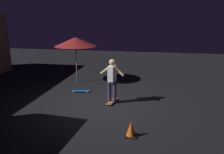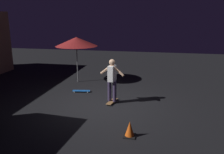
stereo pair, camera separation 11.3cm
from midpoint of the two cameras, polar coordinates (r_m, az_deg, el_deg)
name	(u,v)px [view 2 (the right image)]	position (r m, az deg, el deg)	size (l,w,h in m)	color
ground_plane	(107,105)	(9.01, -0.89, -6.86)	(28.00, 28.00, 0.00)	black
patio_umbrella	(76,42)	(11.87, -8.42, 8.55)	(2.10, 2.10, 2.30)	slate
skateboard_ridden	(112,101)	(9.22, 0.35, -5.99)	(0.80, 0.35, 0.07)	olive
skateboard_spare	(81,91)	(10.56, -7.23, -3.39)	(0.32, 0.80, 0.07)	#1959B2
skater	(112,77)	(8.92, 0.36, -0.08)	(0.42, 0.98, 1.67)	#382D4C
traffic_cone	(130,130)	(6.75, 4.83, -12.69)	(0.34, 0.34, 0.46)	black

